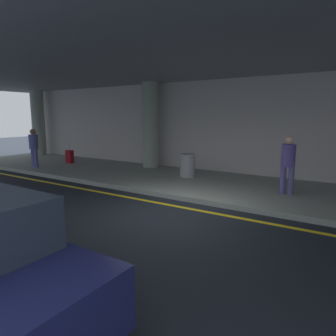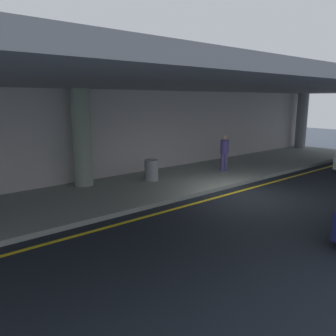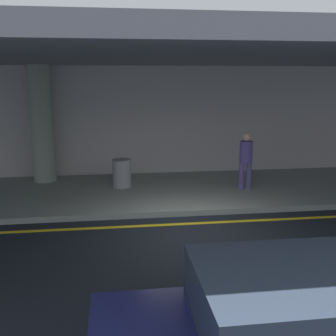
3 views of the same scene
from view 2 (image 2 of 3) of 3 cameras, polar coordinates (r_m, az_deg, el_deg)
The scene contains 9 objects.
ground_plane at distance 12.37m, azimuth 12.97°, elevation -4.62°, with size 60.00×60.00×0.00m, color black.
sidewalk at distance 14.36m, azimuth 3.12°, elevation -1.76°, with size 26.00×4.20×0.15m, color gray.
lane_stripe_yellow at distance 12.66m, azimuth 11.21°, elevation -4.15°, with size 26.00×0.14×0.01m, color yellow.
support_column_left_mid at distance 13.02m, azimuth -14.46°, elevation 4.99°, with size 0.71×0.71×3.65m, color gray.
support_column_center at distance 24.54m, azimuth 21.85°, elevation 7.49°, with size 0.71×0.71×3.65m, color gray.
ceiling_overhang at distance 13.62m, azimuth 4.78°, elevation 13.92°, with size 28.00×13.20×0.30m, color gray.
terminal_back_wall at distance 15.76m, azimuth -2.41°, elevation 6.17°, with size 26.00×0.30×3.80m, color #B5B0AF.
person_waiting_for_ride at distance 15.47m, azimuth 9.60°, elevation 2.98°, with size 0.38×0.38×1.68m.
trash_bin_steel at distance 13.59m, azimuth -2.86°, elevation -0.37°, with size 0.56×0.56×0.85m, color gray.
Camera 2 is at (-9.53, -7.12, 3.40)m, focal length 35.72 mm.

